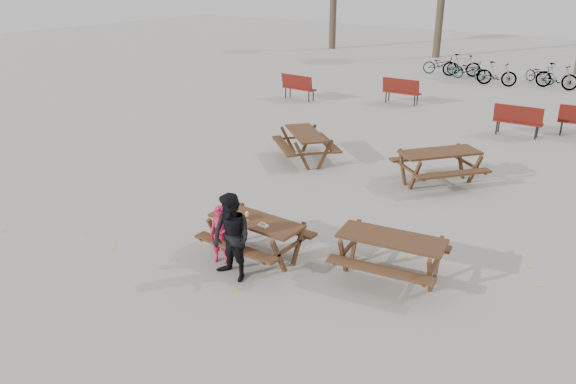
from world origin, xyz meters
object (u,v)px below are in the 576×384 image
Objects in this scene: picnic_table_east at (390,257)px; picnic_table_north at (306,146)px; adult at (232,238)px; food_tray at (263,226)px; child at (221,235)px; picnic_table_far at (438,168)px; soda_bottle at (247,216)px; main_picnic_table at (256,229)px.

picnic_table_north is at bearing 127.75° from picnic_table_east.
adult is 0.84× the size of picnic_table_north.
food_tray is 2.33m from picnic_table_east.
child is (-0.69, -0.39, -0.23)m from food_tray.
picnic_table_far reaches higher than picnic_table_east.
soda_bottle is (-0.41, 0.04, 0.05)m from food_tray.
soda_bottle is 0.09× the size of picnic_table_north.
picnic_table_far is (1.26, 5.68, -0.16)m from main_picnic_table.
picnic_table_far is at bearing 50.91° from child.
child is (-0.28, -0.43, -0.29)m from soda_bottle.
soda_bottle reaches higher than picnic_table_north.
soda_bottle is 0.09× the size of picnic_table_east.
soda_bottle is 5.83m from picnic_table_north.
picnic_table_far reaches higher than food_tray.
picnic_table_north is at bearing 113.83° from soda_bottle.
adult is 2.80m from picnic_table_east.
main_picnic_table is at bearing -154.73° from picnic_table_far.
adult is at bearing -26.72° from picnic_table_north.
child is 6.11m from picnic_table_north.
child is at bearing -30.37° from picnic_table_north.
picnic_table_far is (3.73, 0.47, 0.02)m from picnic_table_north.
main_picnic_table is 5.82m from picnic_table_far.
child is 3.09m from picnic_table_east.
adult is (0.56, -0.31, 0.23)m from child.
main_picnic_table is 0.89m from adult.
child reaches higher than soda_bottle.
child is at bearing -157.25° from picnic_table_far.
picnic_table_east is (2.21, 1.66, -0.40)m from adult.
picnic_table_east reaches higher than main_picnic_table.
child is at bearing -150.81° from food_tray.
main_picnic_table is 0.98× the size of picnic_table_east.
food_tray is 0.16× the size of child.
main_picnic_table is 0.95× the size of picnic_table_north.
child reaches higher than picnic_table_far.
soda_bottle is 0.59m from child.
picnic_table_east is at bearing 1.82° from child.
main_picnic_table is 10.59× the size of soda_bottle.
child is at bearing 157.30° from adult.
picnic_table_east is at bearing 24.80° from food_tray.
food_tray is 0.83m from child.
soda_bottle is 5.96m from picnic_table_far.
adult is at bearing -53.37° from child.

